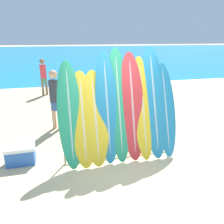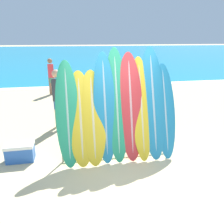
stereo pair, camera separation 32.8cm
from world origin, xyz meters
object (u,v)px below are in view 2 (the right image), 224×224
surfboard_rack (118,139)px  surfboard_slot_5 (131,107)px  surfboard_slot_7 (153,103)px  person_mid_beach (51,75)px  surfboard_slot_4 (117,105)px  surfboard_slot_8 (165,111)px  cooler_box (20,152)px  surfboard_slot_0 (68,114)px  surfboard_slot_6 (141,109)px  person_near_water (58,97)px  surfboard_slot_2 (93,118)px  surfboard_slot_1 (81,119)px  surfboard_slot_3 (105,108)px

surfboard_rack → surfboard_slot_5: surfboard_slot_5 is taller
surfboard_slot_7 → person_mid_beach: (-2.79, 6.35, -0.30)m
surfboard_rack → surfboard_slot_7: 1.16m
surfboard_slot_4 → person_mid_beach: (-1.94, 6.37, -0.30)m
surfboard_slot_7 → surfboard_slot_8: size_ratio=1.18×
surfboard_rack → cooler_box: bearing=173.7°
surfboard_slot_0 → cooler_box: bearing=171.2°
surfboard_rack → surfboard_slot_8: 1.28m
surfboard_slot_4 → surfboard_slot_6: 0.57m
person_near_water → person_mid_beach: size_ratio=1.04×
surfboard_rack → surfboard_slot_7: (0.84, 0.12, 0.79)m
surfboard_slot_5 → surfboard_slot_4: bearing=175.9°
surfboard_slot_6 → cooler_box: surfboard_slot_6 is taller
surfboard_slot_4 → surfboard_slot_6: bearing=-2.2°
surfboard_slot_4 → person_mid_beach: bearing=106.9°
surfboard_slot_2 → surfboard_slot_8: surfboard_slot_8 is taller
surfboard_slot_1 → surfboard_slot_8: surfboard_slot_8 is taller
surfboard_slot_0 → surfboard_slot_5: size_ratio=0.94×
person_mid_beach → cooler_box: size_ratio=2.78×
surfboard_slot_2 → surfboard_slot_3: bearing=9.1°
surfboard_slot_6 → surfboard_slot_7: size_ratio=0.91×
surfboard_slot_3 → surfboard_slot_7: size_ratio=0.96×
surfboard_slot_1 → person_near_water: size_ratio=1.12×
surfboard_slot_3 → surfboard_slot_6: size_ratio=1.05×
surfboard_slot_5 → person_near_water: 2.65m
surfboard_slot_2 → surfboard_slot_6: bearing=2.4°
cooler_box → surfboard_slot_6: bearing=-3.4°
person_near_water → person_mid_beach: person_near_water is taller
surfboard_slot_4 → surfboard_slot_5: surfboard_slot_4 is taller
surfboard_slot_4 → surfboard_slot_8: bearing=-1.8°
surfboard_rack → surfboard_slot_0: 1.29m
surfboard_slot_0 → surfboard_slot_4: bearing=1.6°
person_near_water → surfboard_slot_8: bearing=-8.0°
surfboard_slot_1 → person_near_water: 2.13m
surfboard_slot_0 → surfboard_slot_1: bearing=-6.9°
surfboard_slot_2 → person_near_water: bearing=112.6°
surfboard_slot_1 → person_mid_beach: surfboard_slot_1 is taller
surfboard_slot_8 → person_near_water: 3.25m
surfboard_slot_8 → cooler_box: 3.46m
surfboard_slot_8 → surfboard_slot_0: bearing=179.8°
surfboard_slot_6 → surfboard_slot_7: bearing=7.6°
surfboard_slot_6 → person_mid_beach: surfboard_slot_6 is taller
surfboard_slot_4 → person_mid_beach: 6.66m
surfboard_rack → surfboard_slot_8: surfboard_slot_8 is taller
surfboard_rack → person_mid_beach: size_ratio=1.49×
surfboard_rack → person_mid_beach: person_mid_beach is taller
surfboard_slot_1 → surfboard_slot_6: (1.38, 0.04, 0.14)m
surfboard_slot_6 → cooler_box: (-2.77, 0.16, -0.93)m
surfboard_slot_1 → cooler_box: size_ratio=3.23×
person_mid_beach → person_near_water: bearing=-98.0°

